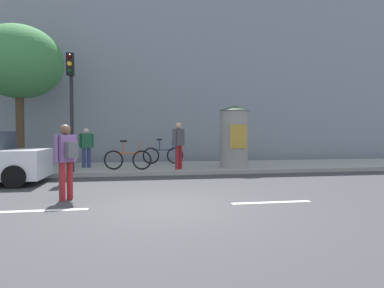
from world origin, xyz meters
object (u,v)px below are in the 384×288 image
Objects in this scene: traffic_light at (71,92)px; bicycle_upright at (128,159)px; bicycle_leaning at (163,155)px; poster_column at (234,136)px; pedestrian_with_backpack at (86,145)px; pedestrian_in_light_jacket at (66,155)px; street_tree at (19,62)px; pedestrian_with_bag at (179,141)px.

bicycle_upright is at bearing 15.61° from traffic_light.
bicycle_upright is at bearing -124.92° from bicycle_leaning.
bicycle_leaning is at bearing 142.07° from poster_column.
pedestrian_with_backpack is 0.88× the size of bicycle_upright.
pedestrian_with_backpack is (0.28, 1.55, -1.86)m from traffic_light.
bicycle_upright is at bearing -178.74° from poster_column.
pedestrian_in_light_jacket reaches higher than bicycle_upright.
traffic_light reaches higher than bicycle_leaning.
bicycle_leaning is at bearing 5.25° from street_tree.
pedestrian_with_backpack reaches higher than bicycle_upright.
poster_column is at bearing -9.28° from pedestrian_with_backpack.
street_tree reaches higher than traffic_light.
bicycle_leaning is at bearing 55.08° from bicycle_upright.
street_tree is at bearing 169.66° from poster_column.
poster_column is at bearing 5.90° from traffic_light.
pedestrian_with_backpack is 1.97m from bicycle_upright.
pedestrian_with_bag is at bearing -3.61° from bicycle_upright.
street_tree is 6.81m from bicycle_leaning.
pedestrian_in_light_jacket reaches higher than bicycle_leaning.
poster_column is 1.39× the size of pedestrian_with_bag.
pedestrian_with_backpack is (-0.33, 5.77, 0.01)m from pedestrian_in_light_jacket.
pedestrian_with_bag is 2.00m from bicycle_upright.
traffic_light is at bearing -173.81° from pedestrian_with_bag.
pedestrian_with_bag is 0.99× the size of bicycle_leaning.
bicycle_leaning is 1.01× the size of bicycle_upright.
poster_column is 3.41m from bicycle_leaning.
bicycle_upright is (4.19, -1.60, -3.73)m from street_tree.
street_tree reaches higher than poster_column.
bicycle_upright is (-1.48, -2.12, 0.00)m from bicycle_leaning.
traffic_light is 2.64× the size of pedestrian_with_backpack.
traffic_light is 4.65m from pedestrian_in_light_jacket.
traffic_light is 4.16m from pedestrian_with_bag.
poster_column reaches higher than pedestrian_with_bag.
traffic_light reaches higher than poster_column.
bicycle_leaning is (3.37, 2.65, -2.37)m from traffic_light.
pedestrian_with_bag is 1.00× the size of bicycle_upright.
pedestrian_with_bag is at bearing 6.19° from traffic_light.
pedestrian_in_light_jacket is 0.98× the size of bicycle_upright.
traffic_light is 6.20m from poster_column.
pedestrian_with_bag is at bearing -79.83° from bicycle_leaning.
bicycle_upright is (-1.88, 0.12, -0.66)m from pedestrian_with_bag.
pedestrian_in_light_jacket is at bearing -111.91° from bicycle_leaning.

